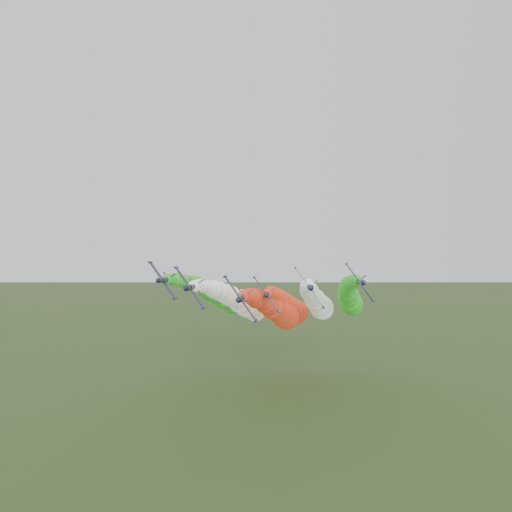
% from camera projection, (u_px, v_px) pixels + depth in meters
% --- Properties ---
extents(ground, '(3000.00, 3000.00, 0.00)m').
position_uv_depth(ground, '(238.00, 460.00, 105.47)').
color(ground, '#3F5324').
rests_on(ground, ground).
extents(jet_lead, '(15.48, 85.48, 20.13)m').
position_uv_depth(jet_lead, '(276.00, 310.00, 147.54)').
color(jet_lead, black).
rests_on(jet_lead, ground).
extents(jet_inner_left, '(15.30, 85.29, 19.95)m').
position_uv_depth(jet_inner_left, '(241.00, 302.00, 155.26)').
color(jet_inner_left, black).
rests_on(jet_inner_left, ground).
extents(jet_inner_right, '(14.91, 84.90, 19.56)m').
position_uv_depth(jet_inner_right, '(317.00, 302.00, 156.57)').
color(jet_inner_right, black).
rests_on(jet_inner_right, ground).
extents(jet_outer_left, '(15.02, 85.02, 19.67)m').
position_uv_depth(jet_outer_left, '(219.00, 296.00, 165.88)').
color(jet_outer_left, black).
rests_on(jet_outer_left, ground).
extents(jet_outer_right, '(14.98, 84.98, 19.63)m').
position_uv_depth(jet_outer_right, '(350.00, 298.00, 161.96)').
color(jet_outer_right, black).
rests_on(jet_outer_right, ground).
extents(jet_trail, '(15.69, 85.68, 20.34)m').
position_uv_depth(jet_trail, '(288.00, 306.00, 171.30)').
color(jet_trail, black).
rests_on(jet_trail, ground).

